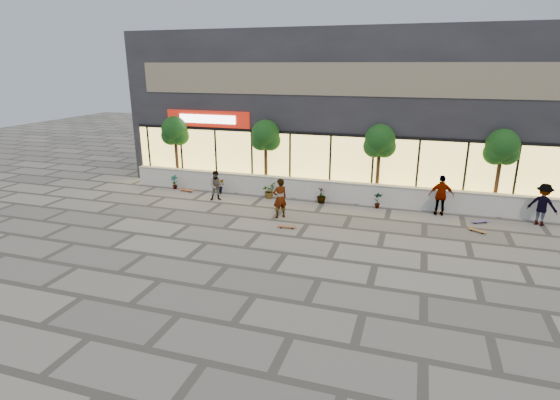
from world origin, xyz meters
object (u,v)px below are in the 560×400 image
(tree_east, at_px, (502,149))
(skater_right_far, at_px, (543,205))
(skater_center, at_px, (280,198))
(skater_right_near, at_px, (441,195))
(tree_west, at_px, (175,132))
(tree_midwest, at_px, (266,137))
(skateboard_left, at_px, (186,190))
(tree_mideast, at_px, (380,143))
(skateboard_center, at_px, (287,226))
(skateboard_right_far, at_px, (480,221))
(skater_left, at_px, (217,186))
(skateboard_right_near, at_px, (477,231))

(tree_east, bearing_deg, skater_right_far, -40.80)
(skater_center, height_order, skater_right_near, skater_right_near)
(tree_west, distance_m, skater_center, 8.81)
(tree_west, relative_size, skater_center, 2.14)
(tree_midwest, relative_size, skateboard_left, 4.50)
(tree_mideast, distance_m, skateboard_center, 6.79)
(tree_midwest, height_order, skateboard_right_far, tree_midwest)
(skater_center, height_order, skateboard_left, skater_center)
(tree_west, height_order, skater_left, tree_west)
(tree_west, relative_size, skateboard_left, 4.50)
(skateboard_right_near, bearing_deg, skateboard_left, -156.16)
(tree_midwest, bearing_deg, skateboard_center, -61.96)
(skateboard_right_near, bearing_deg, skater_right_far, 64.35)
(tree_east, height_order, skater_right_far, tree_east)
(tree_west, relative_size, skateboard_right_far, 5.06)
(tree_east, bearing_deg, skateboard_right_near, -107.17)
(tree_mideast, relative_size, skateboard_right_far, 5.06)
(tree_midwest, distance_m, skater_left, 3.75)
(tree_east, bearing_deg, tree_mideast, 180.00)
(skater_right_near, relative_size, skater_right_far, 1.02)
(skateboard_center, bearing_deg, skateboard_left, 145.45)
(tree_west, height_order, tree_midwest, same)
(skateboard_center, bearing_deg, tree_midwest, 111.82)
(skater_right_far, distance_m, skateboard_right_far, 2.65)
(skateboard_left, bearing_deg, tree_mideast, 16.45)
(skateboard_right_near, bearing_deg, skater_left, -153.20)
(skateboard_center, bearing_deg, skater_left, 142.39)
(skateboard_right_far, bearing_deg, tree_west, 144.24)
(skater_center, bearing_deg, skateboard_right_near, 142.87)
(tree_west, xyz_separation_m, tree_east, (17.00, 0.00, 0.00))
(skateboard_right_near, relative_size, skateboard_right_far, 0.96)
(skater_right_near, height_order, skateboard_left, skater_right_near)
(tree_east, xyz_separation_m, skateboard_center, (-8.72, -5.22, -2.90))
(skater_left, height_order, skateboard_right_far, skater_left)
(tree_midwest, relative_size, skater_center, 2.14)
(skater_right_near, xyz_separation_m, skateboard_right_near, (1.46, -1.84, -0.87))
(skater_right_near, xyz_separation_m, skateboard_right_far, (1.69, -0.61, -0.87))
(tree_west, height_order, skateboard_right_far, tree_west)
(skateboard_center, height_order, skateboard_right_near, skateboard_center)
(tree_mideast, xyz_separation_m, skater_left, (-7.82, -2.42, -2.21))
(skateboard_right_near, bearing_deg, skateboard_right_far, 109.86)
(tree_west, distance_m, tree_east, 17.00)
(skater_right_near, height_order, skater_right_far, skater_right_near)
(skater_right_far, bearing_deg, skater_right_near, 27.28)
(tree_mideast, relative_size, skateboard_right_near, 5.29)
(tree_east, height_order, skateboard_right_far, tree_east)
(skater_right_near, xyz_separation_m, skateboard_center, (-6.26, -3.82, -0.87))
(skater_left, relative_size, skateboard_center, 1.88)
(skateboard_left, bearing_deg, skater_center, -13.76)
(skateboard_left, bearing_deg, tree_west, 140.54)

